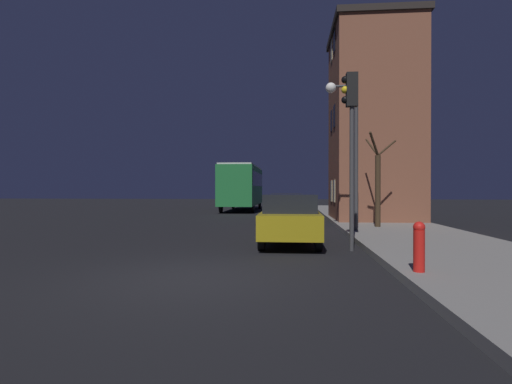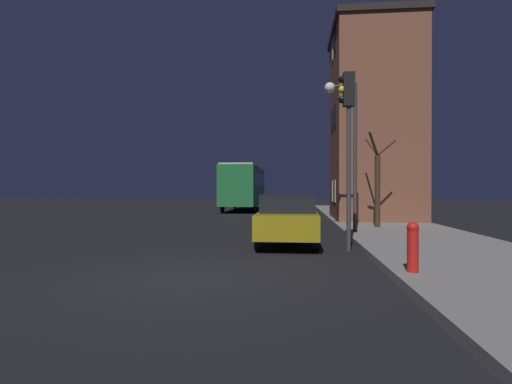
{
  "view_description": "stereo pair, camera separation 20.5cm",
  "coord_description": "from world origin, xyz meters",
  "px_view_note": "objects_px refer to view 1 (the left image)",
  "views": [
    {
      "loc": [
        1.91,
        -7.3,
        1.65
      ],
      "look_at": [
        0.29,
        11.13,
        1.53
      ],
      "focal_mm": 28.0,
      "sensor_mm": 36.0,
      "label": 1
    },
    {
      "loc": [
        2.12,
        -7.28,
        1.65
      ],
      "look_at": [
        0.29,
        11.13,
        1.53
      ],
      "focal_mm": 28.0,
      "sensor_mm": 36.0,
      "label": 2
    }
  ],
  "objects_px": {
    "bare_tree": "(378,184)",
    "bus": "(242,184)",
    "traffic_light": "(351,124)",
    "car_near_lane": "(290,218)",
    "streetlamp": "(347,131)",
    "car_mid_lane": "(287,206)",
    "fire_hydrant": "(419,245)"
  },
  "relations": [
    {
      "from": "streetlamp",
      "to": "bus",
      "type": "relative_size",
      "value": 0.57
    },
    {
      "from": "car_mid_lane",
      "to": "car_near_lane",
      "type": "bearing_deg",
      "value": -88.74
    },
    {
      "from": "bare_tree",
      "to": "fire_hydrant",
      "type": "height_order",
      "value": "bare_tree"
    },
    {
      "from": "bare_tree",
      "to": "bus",
      "type": "xyz_separation_m",
      "value": [
        -7.24,
        14.81,
        0.21
      ]
    },
    {
      "from": "streetlamp",
      "to": "car_mid_lane",
      "type": "relative_size",
      "value": 1.21
    },
    {
      "from": "traffic_light",
      "to": "car_near_lane",
      "type": "distance_m",
      "value": 3.27
    },
    {
      "from": "car_near_lane",
      "to": "fire_hydrant",
      "type": "distance_m",
      "value": 5.16
    },
    {
      "from": "bus",
      "to": "streetlamp",
      "type": "bearing_deg",
      "value": -70.4
    },
    {
      "from": "car_mid_lane",
      "to": "bare_tree",
      "type": "bearing_deg",
      "value": -52.64
    },
    {
      "from": "bare_tree",
      "to": "streetlamp",
      "type": "bearing_deg",
      "value": -131.34
    },
    {
      "from": "car_near_lane",
      "to": "bus",
      "type": "bearing_deg",
      "value": 101.29
    },
    {
      "from": "bus",
      "to": "car_near_lane",
      "type": "bearing_deg",
      "value": -78.71
    },
    {
      "from": "bus",
      "to": "fire_hydrant",
      "type": "height_order",
      "value": "bus"
    },
    {
      "from": "traffic_light",
      "to": "bare_tree",
      "type": "bearing_deg",
      "value": 70.99
    },
    {
      "from": "bus",
      "to": "car_near_lane",
      "type": "distance_m",
      "value": 19.4
    },
    {
      "from": "car_near_lane",
      "to": "streetlamp",
      "type": "bearing_deg",
      "value": 51.58
    },
    {
      "from": "traffic_light",
      "to": "car_near_lane",
      "type": "xyz_separation_m",
      "value": [
        -1.62,
        1.13,
        -2.61
      ]
    },
    {
      "from": "traffic_light",
      "to": "car_near_lane",
      "type": "height_order",
      "value": "traffic_light"
    },
    {
      "from": "traffic_light",
      "to": "car_mid_lane",
      "type": "height_order",
      "value": "traffic_light"
    },
    {
      "from": "fire_hydrant",
      "to": "car_near_lane",
      "type": "bearing_deg",
      "value": 116.83
    },
    {
      "from": "streetlamp",
      "to": "traffic_light",
      "type": "bearing_deg",
      "value": -96.56
    },
    {
      "from": "streetlamp",
      "to": "car_near_lane",
      "type": "height_order",
      "value": "streetlamp"
    },
    {
      "from": "bare_tree",
      "to": "traffic_light",
      "type": "bearing_deg",
      "value": -109.01
    },
    {
      "from": "bus",
      "to": "traffic_light",
      "type": "bearing_deg",
      "value": -74.94
    },
    {
      "from": "traffic_light",
      "to": "car_mid_lane",
      "type": "bearing_deg",
      "value": 100.22
    },
    {
      "from": "car_mid_lane",
      "to": "bus",
      "type": "bearing_deg",
      "value": 109.71
    },
    {
      "from": "streetlamp",
      "to": "car_near_lane",
      "type": "relative_size",
      "value": 1.29
    },
    {
      "from": "bus",
      "to": "fire_hydrant",
      "type": "bearing_deg",
      "value": -75.46
    },
    {
      "from": "traffic_light",
      "to": "fire_hydrant",
      "type": "height_order",
      "value": "traffic_light"
    },
    {
      "from": "car_near_lane",
      "to": "car_mid_lane",
      "type": "bearing_deg",
      "value": 91.26
    },
    {
      "from": "streetlamp",
      "to": "bare_tree",
      "type": "xyz_separation_m",
      "value": [
        1.4,
        1.59,
        -1.88
      ]
    },
    {
      "from": "fire_hydrant",
      "to": "bare_tree",
      "type": "bearing_deg",
      "value": 82.7
    }
  ]
}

